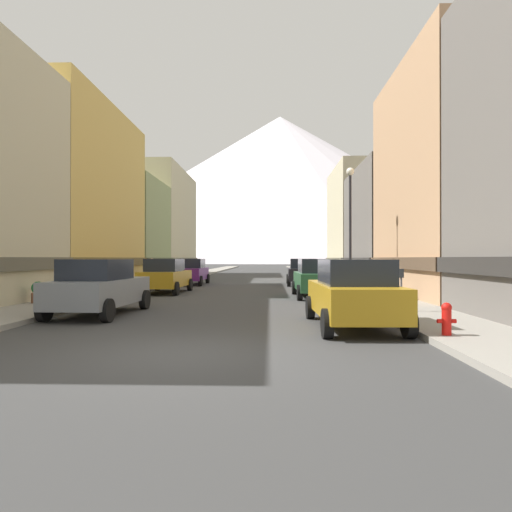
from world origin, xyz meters
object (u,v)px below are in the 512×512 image
at_px(car_left_1, 166,276).
at_px(trash_bin_right, 388,287).
at_px(potted_plant_0, 38,292).
at_px(pedestrian_1, 152,272).
at_px(fire_hydrant_near, 447,318).
at_px(car_left_2, 191,271).
at_px(pedestrian_0, 331,270).
at_px(car_right_2, 302,272).
at_px(parking_meter_near, 401,284).
at_px(car_left_0, 99,287).
at_px(streetlamp_right, 350,211).
at_px(car_right_0, 353,293).
at_px(car_right_1, 317,278).

relative_size(car_left_1, trash_bin_right, 4.53).
distance_m(potted_plant_0, pedestrian_1, 13.11).
height_order(fire_hydrant_near, potted_plant_0, potted_plant_0).
relative_size(car_left_2, pedestrian_0, 2.70).
bearing_deg(car_left_2, fire_hydrant_near, -65.89).
relative_size(trash_bin_right, pedestrian_0, 0.60).
distance_m(car_right_2, fire_hydrant_near, 20.35).
height_order(car_right_2, potted_plant_0, car_right_2).
bearing_deg(trash_bin_right, car_right_2, 101.90).
bearing_deg(car_left_1, parking_meter_near, -42.99).
relative_size(car_left_0, trash_bin_right, 4.56).
distance_m(pedestrian_0, streetlamp_right, 13.44).
bearing_deg(parking_meter_near, car_left_2, 120.31).
bearing_deg(trash_bin_right, pedestrian_0, 90.36).
bearing_deg(car_left_1, streetlamp_right, -14.07).
bearing_deg(car_right_0, car_left_2, 112.08).
relative_size(trash_bin_right, pedestrian_1, 0.59).
height_order(car_right_2, trash_bin_right, car_right_2).
relative_size(car_left_1, streetlamp_right, 0.76).
xyz_separation_m(car_left_1, parking_meter_near, (9.55, -8.90, 0.11)).
bearing_deg(fire_hydrant_near, car_left_2, 114.11).
xyz_separation_m(fire_hydrant_near, trash_bin_right, (0.90, 8.17, 0.12)).
distance_m(car_left_2, parking_meter_near, 18.92).
height_order(car_right_1, pedestrian_1, pedestrian_1).
bearing_deg(pedestrian_1, fire_hydrant_near, -59.19).
height_order(car_left_0, pedestrian_0, pedestrian_0).
height_order(car_right_0, fire_hydrant_near, car_right_0).
relative_size(car_right_2, pedestrian_0, 2.72).
distance_m(car_left_0, car_right_2, 17.74).
relative_size(car_right_2, trash_bin_right, 4.53).
xyz_separation_m(car_left_0, pedestrian_1, (-2.45, 15.37, 0.02)).
xyz_separation_m(car_right_2, fire_hydrant_near, (1.65, -20.28, -0.37)).
xyz_separation_m(car_left_2, fire_hydrant_near, (9.25, -20.67, -0.37)).
height_order(car_left_1, pedestrian_0, pedestrian_0).
relative_size(car_left_1, fire_hydrant_near, 6.31).
height_order(car_left_1, parking_meter_near, car_left_1).
xyz_separation_m(car_left_2, potted_plant_0, (-3.20, -14.13, -0.36)).
height_order(potted_plant_0, pedestrian_0, pedestrian_0).
xyz_separation_m(car_right_1, streetlamp_right, (1.55, 0.02, 3.09)).
height_order(car_left_1, pedestrian_1, pedestrian_1).
bearing_deg(pedestrian_0, car_left_0, -116.98).
relative_size(car_left_1, potted_plant_0, 5.60).
distance_m(car_left_1, potted_plant_0, 7.43).
relative_size(car_right_1, pedestrian_1, 2.66).
xyz_separation_m(car_left_1, fire_hydrant_near, (9.25, -13.24, -0.37)).
distance_m(car_right_2, pedestrian_0, 4.45).
relative_size(fire_hydrant_near, streetlamp_right, 0.12).
height_order(trash_bin_right, pedestrian_0, pedestrian_0).
relative_size(car_left_2, streetlamp_right, 0.75).
bearing_deg(car_left_0, fire_hydrant_near, -24.69).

